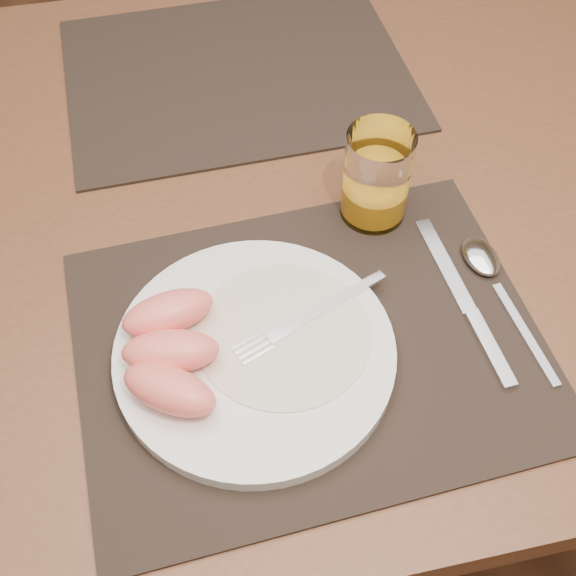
{
  "coord_description": "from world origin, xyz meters",
  "views": [
    {
      "loc": [
        -0.12,
        -0.59,
        1.35
      ],
      "look_at": [
        -0.03,
        -0.16,
        0.77
      ],
      "focal_mm": 45.0,
      "sensor_mm": 36.0,
      "label": 1
    }
  ],
  "objects_px": {
    "table": "(282,234)",
    "knife": "(470,312)",
    "placemat_near": "(309,344)",
    "fork": "(300,322)",
    "juice_glass": "(376,180)",
    "plate": "(255,352)",
    "spoon": "(487,267)",
    "placemat_far": "(237,73)"
  },
  "relations": [
    {
      "from": "spoon",
      "to": "fork",
      "type": "bearing_deg",
      "value": -170.42
    },
    {
      "from": "knife",
      "to": "juice_glass",
      "type": "height_order",
      "value": "juice_glass"
    },
    {
      "from": "spoon",
      "to": "placemat_near",
      "type": "bearing_deg",
      "value": -166.23
    },
    {
      "from": "knife",
      "to": "juice_glass",
      "type": "relative_size",
      "value": 2.01
    },
    {
      "from": "placemat_near",
      "to": "spoon",
      "type": "height_order",
      "value": "spoon"
    },
    {
      "from": "plate",
      "to": "knife",
      "type": "height_order",
      "value": "plate"
    },
    {
      "from": "table",
      "to": "knife",
      "type": "height_order",
      "value": "knife"
    },
    {
      "from": "placemat_far",
      "to": "spoon",
      "type": "xyz_separation_m",
      "value": [
        0.2,
        -0.39,
        0.01
      ]
    },
    {
      "from": "plate",
      "to": "knife",
      "type": "distance_m",
      "value": 0.22
    },
    {
      "from": "table",
      "to": "plate",
      "type": "relative_size",
      "value": 5.19
    },
    {
      "from": "placemat_near",
      "to": "placemat_far",
      "type": "distance_m",
      "value": 0.44
    },
    {
      "from": "placemat_near",
      "to": "plate",
      "type": "relative_size",
      "value": 1.67
    },
    {
      "from": "placemat_near",
      "to": "knife",
      "type": "distance_m",
      "value": 0.17
    },
    {
      "from": "table",
      "to": "placemat_far",
      "type": "height_order",
      "value": "placemat_far"
    },
    {
      "from": "fork",
      "to": "juice_glass",
      "type": "relative_size",
      "value": 1.53
    },
    {
      "from": "placemat_far",
      "to": "knife",
      "type": "xyz_separation_m",
      "value": [
        0.16,
        -0.44,
        0.0
      ]
    },
    {
      "from": "spoon",
      "to": "juice_glass",
      "type": "bearing_deg",
      "value": 131.56
    },
    {
      "from": "fork",
      "to": "spoon",
      "type": "distance_m",
      "value": 0.21
    },
    {
      "from": "spoon",
      "to": "juice_glass",
      "type": "height_order",
      "value": "juice_glass"
    },
    {
      "from": "placemat_far",
      "to": "knife",
      "type": "relative_size",
      "value": 2.04
    },
    {
      "from": "plate",
      "to": "fork",
      "type": "xyz_separation_m",
      "value": [
        0.05,
        0.02,
        0.01
      ]
    },
    {
      "from": "juice_glass",
      "to": "placemat_far",
      "type": "bearing_deg",
      "value": 110.6
    },
    {
      "from": "placemat_far",
      "to": "fork",
      "type": "height_order",
      "value": "fork"
    },
    {
      "from": "placemat_far",
      "to": "fork",
      "type": "relative_size",
      "value": 2.68
    },
    {
      "from": "placemat_near",
      "to": "juice_glass",
      "type": "height_order",
      "value": "juice_glass"
    },
    {
      "from": "fork",
      "to": "spoon",
      "type": "relative_size",
      "value": 0.87
    },
    {
      "from": "spoon",
      "to": "juice_glass",
      "type": "xyz_separation_m",
      "value": [
        -0.09,
        0.11,
        0.04
      ]
    },
    {
      "from": "placemat_far",
      "to": "fork",
      "type": "xyz_separation_m",
      "value": [
        -0.01,
        -0.43,
        0.02
      ]
    },
    {
      "from": "plate",
      "to": "fork",
      "type": "height_order",
      "value": "fork"
    },
    {
      "from": "knife",
      "to": "juice_glass",
      "type": "bearing_deg",
      "value": 110.46
    },
    {
      "from": "placemat_far",
      "to": "fork",
      "type": "bearing_deg",
      "value": -91.17
    },
    {
      "from": "placemat_far",
      "to": "knife",
      "type": "bearing_deg",
      "value": -69.45
    },
    {
      "from": "fork",
      "to": "plate",
      "type": "bearing_deg",
      "value": -158.39
    },
    {
      "from": "knife",
      "to": "juice_glass",
      "type": "xyz_separation_m",
      "value": [
        -0.06,
        0.16,
        0.05
      ]
    },
    {
      "from": "table",
      "to": "knife",
      "type": "distance_m",
      "value": 0.28
    },
    {
      "from": "placemat_near",
      "to": "spoon",
      "type": "bearing_deg",
      "value": 13.77
    },
    {
      "from": "plate",
      "to": "spoon",
      "type": "xyz_separation_m",
      "value": [
        0.26,
        0.05,
        -0.0
      ]
    },
    {
      "from": "plate",
      "to": "juice_glass",
      "type": "distance_m",
      "value": 0.23
    },
    {
      "from": "fork",
      "to": "knife",
      "type": "distance_m",
      "value": 0.17
    },
    {
      "from": "fork",
      "to": "knife",
      "type": "height_order",
      "value": "fork"
    },
    {
      "from": "placemat_near",
      "to": "juice_glass",
      "type": "relative_size",
      "value": 4.11
    },
    {
      "from": "fork",
      "to": "table",
      "type": "bearing_deg",
      "value": 83.34
    }
  ]
}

